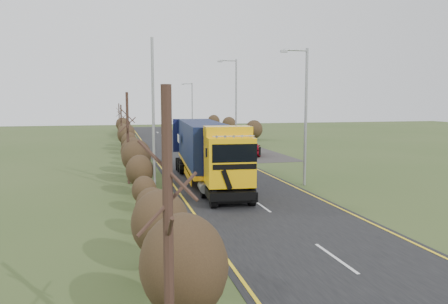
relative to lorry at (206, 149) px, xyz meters
name	(u,v)px	position (x,y,z in m)	size (l,w,h in m)	color
ground	(240,191)	(1.51, -2.83, -2.35)	(160.00, 160.00, 0.00)	#364B20
road	(206,167)	(1.51, 7.17, -2.34)	(8.00, 120.00, 0.02)	black
layby	(246,152)	(8.01, 17.17, -2.34)	(6.00, 18.00, 0.02)	#332F2D
lane_markings	(207,167)	(1.51, 6.87, -2.32)	(7.52, 116.00, 0.01)	yellow
hedgerow	(134,153)	(-4.49, 5.07, -0.73)	(2.24, 102.04, 6.05)	#322316
lorry	(206,149)	(0.00, 0.00, 0.00)	(3.40, 15.00, 4.14)	black
car_red_hatchback	(252,148)	(7.57, 13.66, -1.62)	(1.72, 4.27, 1.45)	maroon
car_blue_sedan	(243,140)	(9.47, 22.94, -1.60)	(1.58, 4.55, 1.50)	#0A1137
streetlight_near	(304,111)	(6.00, -2.16, 2.48)	(1.87, 0.18, 8.79)	gray
streetlight_mid	(235,101)	(6.64, 16.76, 3.11)	(2.09, 0.20, 9.86)	gray
streetlight_far	(192,106)	(6.64, 43.43, 2.31)	(1.81, 0.18, 8.48)	gray
left_pole	(153,119)	(-3.69, -3.29, 2.14)	(0.16, 0.16, 8.97)	gray
speed_sign	(251,142)	(7.07, 12.46, -0.84)	(0.60, 0.10, 2.17)	gray
warning_board	(232,140)	(7.31, 20.27, -1.31)	(0.66, 0.11, 1.74)	gray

